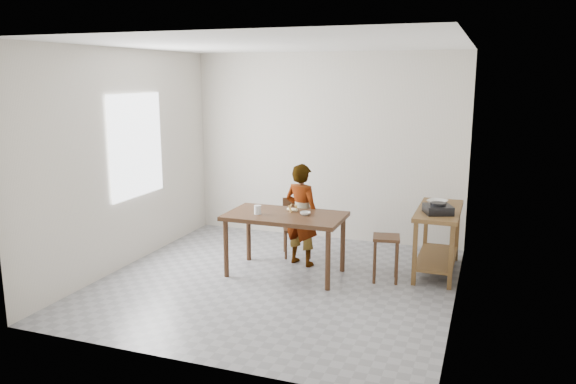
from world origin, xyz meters
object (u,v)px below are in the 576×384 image
(child, at_px, (302,215))
(prep_counter, at_px, (437,241))
(stool, at_px, (386,258))
(dining_table, at_px, (285,244))
(dining_chair, at_px, (297,228))

(child, bearing_deg, prep_counter, -153.09)
(child, relative_size, stool, 2.41)
(dining_table, relative_size, prep_counter, 1.17)
(prep_counter, xyz_separation_m, stool, (-0.54, -0.50, -0.13))
(prep_counter, xyz_separation_m, child, (-1.65, -0.29, 0.25))
(prep_counter, xyz_separation_m, dining_chair, (-1.82, 0.03, -0.02))
(child, distance_m, dining_chair, 0.45)
(child, distance_m, stool, 1.20)
(dining_chair, xyz_separation_m, stool, (1.29, -0.53, -0.11))
(dining_table, bearing_deg, stool, 9.47)
(dining_table, distance_m, dining_chair, 0.74)
(prep_counter, distance_m, dining_chair, 1.82)
(dining_table, xyz_separation_m, prep_counter, (1.72, 0.70, 0.03))
(prep_counter, bearing_deg, child, -170.09)
(dining_table, relative_size, dining_chair, 1.85)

